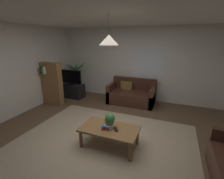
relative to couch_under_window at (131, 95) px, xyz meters
name	(u,v)px	position (x,y,z in m)	size (l,w,h in m)	color
floor	(107,139)	(0.07, -2.25, -0.29)	(5.71, 5.44, 0.02)	brown
rug	(103,143)	(0.07, -2.45, -0.27)	(3.71, 2.99, 0.01)	tan
wall_back	(138,64)	(0.07, 0.50, 0.98)	(5.83, 0.06, 2.52)	silver
wall_left	(6,73)	(-2.82, -2.25, 0.98)	(0.06, 5.44, 2.52)	silver
ceiling	(106,13)	(0.07, -2.25, 2.25)	(5.71, 5.44, 0.02)	white
window_pane	(148,63)	(0.40, 0.47, 1.05)	(1.09, 0.01, 1.00)	white
couch_under_window	(131,95)	(0.00, 0.00, 0.00)	(1.54, 0.82, 0.82)	#47281E
coffee_table	(109,131)	(0.21, -2.45, 0.08)	(1.15, 0.64, 0.41)	olive
book_on_table_0	(106,129)	(0.17, -2.52, 0.15)	(0.16, 0.10, 0.03)	#B22D2D
book_on_table_1	(106,127)	(0.16, -2.51, 0.17)	(0.15, 0.08, 0.02)	beige
book_on_table_2	(106,127)	(0.17, -2.53, 0.19)	(0.15, 0.09, 0.02)	#2D4C8C
remote_on_table_0	(116,129)	(0.36, -2.47, 0.15)	(0.05, 0.16, 0.02)	black
potted_plant_on_table	(109,121)	(0.21, -2.45, 0.30)	(0.21, 0.22, 0.31)	beige
tv_stand	(72,91)	(-2.24, -0.28, -0.03)	(0.90, 0.44, 0.50)	black
tv	(71,77)	(-2.24, -0.30, 0.50)	(0.87, 0.16, 0.54)	black
potted_palm_corner	(76,79)	(-2.30, 0.12, 0.35)	(0.81, 0.85, 1.32)	beige
bookshelf_corner	(52,84)	(-2.43, -1.08, 0.44)	(0.70, 0.31, 1.40)	olive
pendant_lamp	(109,40)	(0.21, -2.45, 1.81)	(0.33, 0.33, 0.52)	black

